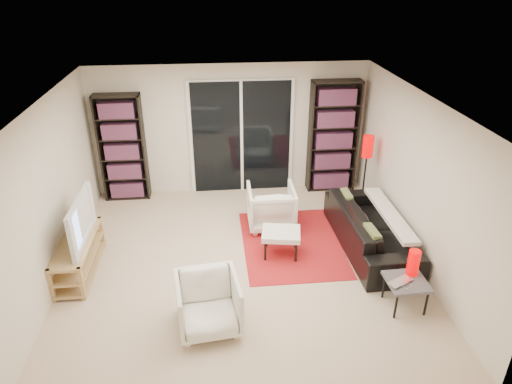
# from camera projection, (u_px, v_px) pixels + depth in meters

# --- Properties ---
(floor) EXTENTS (5.00, 5.00, 0.00)m
(floor) POSITION_uv_depth(u_px,v_px,m) (241.00, 263.00, 6.70)
(floor) COLOR beige
(floor) RESTS_ON ground
(wall_back) EXTENTS (5.00, 0.02, 2.40)m
(wall_back) POSITION_uv_depth(u_px,v_px,m) (230.00, 130.00, 8.38)
(wall_back) COLOR beige
(wall_back) RESTS_ON ground
(wall_front) EXTENTS (5.00, 0.02, 2.40)m
(wall_front) POSITION_uv_depth(u_px,v_px,m) (260.00, 317.00, 3.94)
(wall_front) COLOR beige
(wall_front) RESTS_ON ground
(wall_left) EXTENTS (0.02, 5.00, 2.40)m
(wall_left) POSITION_uv_depth(u_px,v_px,m) (48.00, 198.00, 5.93)
(wall_left) COLOR beige
(wall_left) RESTS_ON ground
(wall_right) EXTENTS (0.02, 5.00, 2.40)m
(wall_right) POSITION_uv_depth(u_px,v_px,m) (418.00, 182.00, 6.39)
(wall_right) COLOR beige
(wall_right) RESTS_ON ground
(ceiling) EXTENTS (5.00, 5.00, 0.02)m
(ceiling) POSITION_uv_depth(u_px,v_px,m) (238.00, 102.00, 5.62)
(ceiling) COLOR white
(ceiling) RESTS_ON wall_back
(sliding_door) EXTENTS (1.92, 0.08, 2.16)m
(sliding_door) POSITION_uv_depth(u_px,v_px,m) (242.00, 138.00, 8.44)
(sliding_door) COLOR white
(sliding_door) RESTS_ON ground
(bookshelf_left) EXTENTS (0.80, 0.30, 1.95)m
(bookshelf_left) POSITION_uv_depth(u_px,v_px,m) (122.00, 148.00, 8.16)
(bookshelf_left) COLOR black
(bookshelf_left) RESTS_ON ground
(bookshelf_right) EXTENTS (0.90, 0.30, 2.10)m
(bookshelf_right) POSITION_uv_depth(u_px,v_px,m) (333.00, 137.00, 8.47)
(bookshelf_right) COLOR black
(bookshelf_right) RESTS_ON ground
(tv_stand) EXTENTS (0.44, 1.37, 0.50)m
(tv_stand) POSITION_uv_depth(u_px,v_px,m) (79.00, 255.00, 6.40)
(tv_stand) COLOR tan
(tv_stand) RESTS_ON floor
(tv) EXTENTS (0.16, 1.13, 0.65)m
(tv) POSITION_uv_depth(u_px,v_px,m) (73.00, 221.00, 6.15)
(tv) COLOR black
(tv) RESTS_ON tv_stand
(rug) EXTENTS (1.51, 2.04, 0.01)m
(rug) POSITION_uv_depth(u_px,v_px,m) (291.00, 243.00, 7.16)
(rug) COLOR #AF191C
(rug) RESTS_ON floor
(sofa) EXTENTS (0.92, 2.21, 0.64)m
(sofa) POSITION_uv_depth(u_px,v_px,m) (370.00, 229.00, 6.94)
(sofa) COLOR black
(sofa) RESTS_ON floor
(armchair_back) EXTENTS (0.76, 0.79, 0.71)m
(armchair_back) POSITION_uv_depth(u_px,v_px,m) (271.00, 207.00, 7.50)
(armchair_back) COLOR silver
(armchair_back) RESTS_ON floor
(armchair_front) EXTENTS (0.81, 0.83, 0.68)m
(armchair_front) POSITION_uv_depth(u_px,v_px,m) (208.00, 304.00, 5.38)
(armchair_front) COLOR silver
(armchair_front) RESTS_ON floor
(ottoman) EXTENTS (0.63, 0.55, 0.40)m
(ottoman) POSITION_uv_depth(u_px,v_px,m) (281.00, 235.00, 6.74)
(ottoman) COLOR silver
(ottoman) RESTS_ON floor
(side_table) EXTENTS (0.50, 0.50, 0.40)m
(side_table) POSITION_uv_depth(u_px,v_px,m) (406.00, 283.00, 5.69)
(side_table) COLOR #4E4E53
(side_table) RESTS_ON floor
(laptop) EXTENTS (0.40, 0.34, 0.03)m
(laptop) POSITION_uv_depth(u_px,v_px,m) (403.00, 284.00, 5.60)
(laptop) COLOR silver
(laptop) RESTS_ON side_table
(table_lamp) EXTENTS (0.15, 0.15, 0.34)m
(table_lamp) POSITION_uv_depth(u_px,v_px,m) (413.00, 262.00, 5.73)
(table_lamp) COLOR #CD0000
(table_lamp) RESTS_ON side_table
(floor_lamp) EXTENTS (0.21, 0.21, 1.37)m
(floor_lamp) POSITION_uv_depth(u_px,v_px,m) (367.00, 154.00, 7.72)
(floor_lamp) COLOR black
(floor_lamp) RESTS_ON floor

